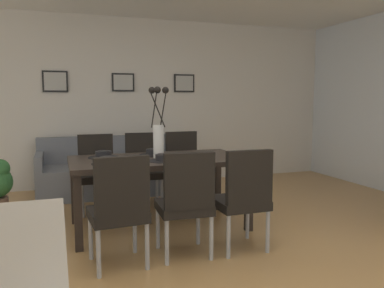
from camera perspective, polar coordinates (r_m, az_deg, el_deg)
ground_plane at (r=3.38m, az=-1.98°, el=-16.95°), size 9.00×9.00×0.00m
back_wall_panel at (r=6.28m, az=-10.76°, el=5.98°), size 9.00×0.10×2.60m
dining_table at (r=4.11m, az=-4.86°, el=-3.06°), size 1.80×0.95×0.74m
dining_chair_near_left at (r=3.18m, az=-10.52°, el=-8.83°), size 0.47×0.47×0.92m
dining_chair_near_right at (r=4.89m, az=-13.68°, el=-3.51°), size 0.44×0.44×0.92m
dining_chair_far_left at (r=3.33m, az=-0.90°, el=-8.00°), size 0.46×0.46×0.92m
dining_chair_far_right at (r=5.00m, az=-7.12°, el=-3.14°), size 0.47×0.47×0.92m
dining_chair_mid_left at (r=3.50m, az=7.44°, el=-7.33°), size 0.45×0.45×0.92m
dining_chair_mid_right at (r=5.15m, az=-1.21°, el=-2.82°), size 0.45×0.45×0.92m
centerpiece_vase at (r=4.06m, az=-4.90°, el=1.93°), size 0.21×0.23×0.73m
placemat_near_left at (r=3.79m, az=-12.03°, el=-2.79°), size 0.32×0.32×0.01m
bowl_near_left at (r=3.78m, az=-12.04°, el=-2.23°), size 0.17×0.17×0.07m
placemat_near_right at (r=4.21m, az=-12.74°, el=-1.88°), size 0.32×0.32×0.01m
bowl_near_right at (r=4.20m, az=-12.75°, el=-1.38°), size 0.17×0.17×0.07m
placemat_far_left at (r=3.89m, az=-4.11°, el=-2.42°), size 0.32×0.32×0.01m
bowl_far_left at (r=3.88m, az=-4.11°, el=-1.88°), size 0.17×0.17×0.07m
placemat_far_right at (r=4.30m, az=-5.57°, el=-1.58°), size 0.32×0.32×0.01m
bowl_far_right at (r=4.30m, az=-5.58°, el=-1.09°), size 0.17×0.17×0.07m
sofa at (r=5.81m, az=-11.42°, el=-4.20°), size 2.07×0.84×0.80m
framed_picture_left at (r=6.15m, az=-19.28°, el=8.59°), size 0.36×0.03×0.31m
framed_picture_center at (r=6.23m, az=-9.99°, el=8.82°), size 0.34×0.03×0.28m
framed_picture_right at (r=6.46m, az=-1.14°, el=8.83°), size 0.34×0.03×0.29m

